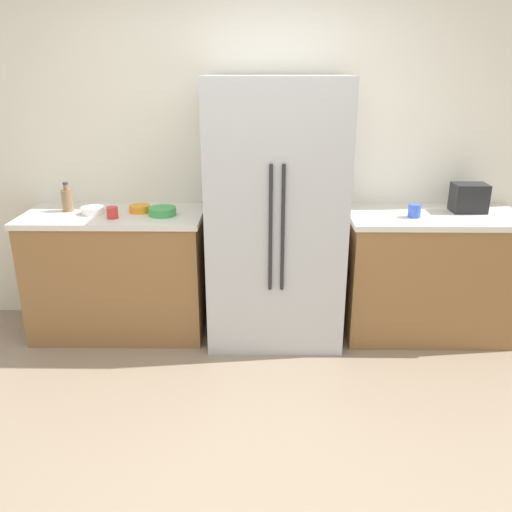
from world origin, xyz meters
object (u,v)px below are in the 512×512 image
(bottle_a, at_px, (67,200))
(bowl_b, at_px, (93,210))
(bowl_a, at_px, (162,211))
(cup_a, at_px, (414,211))
(toaster, at_px, (469,198))
(bowl_c, at_px, (140,209))
(cup_b, at_px, (112,213))
(refrigerator, at_px, (275,215))

(bottle_a, relative_size, bowl_b, 1.31)
(bowl_a, bearing_deg, cup_a, -1.05)
(toaster, xyz_separation_m, bowl_c, (-2.39, -0.04, -0.08))
(bottle_a, relative_size, bowl_a, 1.10)
(bottle_a, distance_m, cup_a, 2.49)
(cup_a, relative_size, cup_b, 1.17)
(bowl_a, bearing_deg, cup_b, -165.45)
(refrigerator, distance_m, toaster, 1.41)
(bottle_a, relative_size, cup_b, 2.66)
(refrigerator, xyz_separation_m, cup_b, (-1.14, -0.09, 0.04))
(bottle_a, distance_m, bowl_b, 0.22)
(toaster, xyz_separation_m, bowl_b, (-2.71, -0.10, -0.08))
(bowl_b, bearing_deg, toaster, 2.12)
(toaster, relative_size, cup_b, 2.94)
(refrigerator, xyz_separation_m, bowl_b, (-1.31, 0.02, 0.02))
(cup_b, distance_m, bowl_c, 0.23)
(cup_b, bearing_deg, bowl_b, 146.24)
(refrigerator, distance_m, cup_a, 0.97)
(cup_a, xyz_separation_m, cup_b, (-2.11, -0.05, -0.01))
(bowl_a, relative_size, bowl_b, 1.19)
(refrigerator, height_order, bowl_b, refrigerator)
(cup_a, height_order, cup_b, cup_a)
(toaster, bearing_deg, bottle_a, -179.44)
(refrigerator, height_order, toaster, refrigerator)
(bowl_b, bearing_deg, cup_a, -1.55)
(bottle_a, xyz_separation_m, bowl_a, (0.71, -0.10, -0.06))
(bowl_b, height_order, bowl_c, same)
(refrigerator, height_order, bowl_c, refrigerator)
(bottle_a, bearing_deg, toaster, 0.56)
(refrigerator, distance_m, bowl_b, 1.31)
(refrigerator, height_order, cup_b, refrigerator)
(bowl_a, bearing_deg, bottle_a, 171.87)
(cup_a, bearing_deg, cup_b, -178.53)
(bottle_a, bearing_deg, bowl_b, -19.59)
(bowl_b, bearing_deg, bowl_c, 9.73)
(cup_b, bearing_deg, refrigerator, 4.72)
(refrigerator, height_order, bottle_a, refrigerator)
(cup_b, xyz_separation_m, bowl_a, (0.33, 0.09, -0.01))
(cup_a, distance_m, cup_b, 2.11)
(toaster, height_order, bottle_a, bottle_a)
(toaster, height_order, bowl_a, toaster)
(refrigerator, bearing_deg, bowl_b, 179.05)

